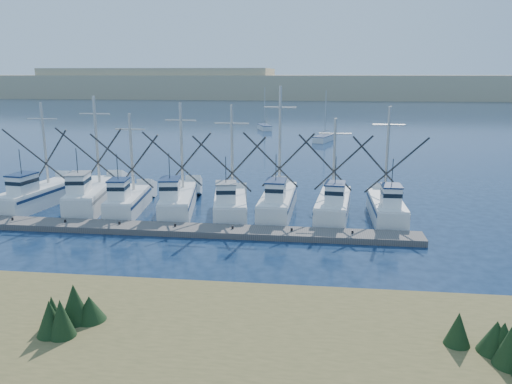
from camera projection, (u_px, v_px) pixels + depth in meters
ground at (293, 276)px, 26.92m from camera, size 500.00×500.00×0.00m
shore_bank at (58, 353)px, 18.00m from camera, size 40.00×10.00×1.60m
floating_dock at (190, 230)px, 34.17m from camera, size 31.28×2.28×0.42m
dune_ridge at (315, 86)px, 228.62m from camera, size 360.00×60.00×10.00m
trawler_fleet at (196, 201)px, 39.00m from camera, size 30.74×8.94×9.74m
sailboat_near at (325, 138)px, 80.75m from camera, size 3.98×6.94×8.10m
sailboat_far at (264, 127)px, 96.95m from camera, size 3.33×5.67×8.10m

